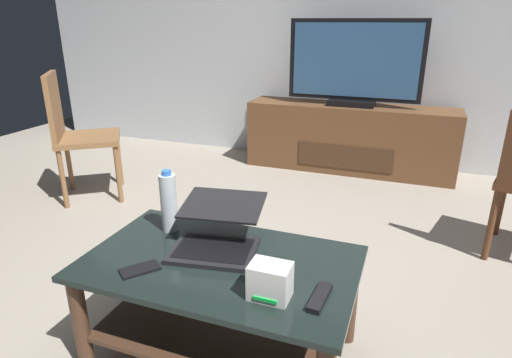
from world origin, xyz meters
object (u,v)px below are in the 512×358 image
Objects in this scene: coffee_table at (221,292)px; cell_phone at (140,269)px; water_bottle_near at (169,202)px; tv_remote at (320,297)px; side_chair at (75,130)px; media_cabinet at (349,138)px; laptop at (217,231)px; television at (355,65)px; router_box at (270,281)px.

cell_phone is (-0.24, -0.16, 0.14)m from coffee_table.
tv_remote is (0.72, -0.27, -0.12)m from water_bottle_near.
cell_phone is at bearing -41.89° from side_chair.
laptop is at bearing -93.76° from media_cabinet.
television reaches higher than media_cabinet.
coffee_table is 3.78× the size of water_bottle_near.
water_bottle_near is (-0.56, 0.31, 0.07)m from router_box.
router_box is at bearing -161.56° from tv_remote.
side_chair is (-1.81, -1.36, 0.23)m from media_cabinet.
cell_phone is (-0.34, -2.65, -0.49)m from television.
router_box is 0.49× the size of water_bottle_near.
coffee_table is 0.35m from router_box.
side_chair is (-1.70, 1.15, 0.23)m from coffee_table.
media_cabinet is 11.31× the size of tv_remote.
television is at bearing -90.00° from media_cabinet.
television is 2.29m from side_chair.
cell_phone is 0.65m from tv_remote.
television is at bearing 100.95° from tv_remote.
tv_remote is at bearing -20.41° from water_bottle_near.
tv_remote is (2.11, -1.26, -0.08)m from side_chair.
coffee_table is 2.07m from side_chair.
side_chair is 1.97m from cell_phone.
media_cabinet is 4.11× the size of laptop.
side_chair is 3.47× the size of water_bottle_near.
water_bottle_near is (-0.41, -2.33, -0.37)m from television.
side_chair is (-1.81, -1.34, -0.40)m from television.
media_cabinet is 12.92× the size of cell_phone.
television is (0.10, 2.49, 0.64)m from coffee_table.
media_cabinet is at bearing 93.21° from router_box.
water_bottle_near is at bearing 152.82° from coffee_table.
tv_remote is at bearing 14.22° from router_box.
media_cabinet is at bearing 37.08° from side_chair.
television is at bearing 87.68° from coffee_table.
coffee_table is 7.34× the size of cell_phone.
laptop reaches higher than tv_remote.
side_chair is at bearing 153.49° from tv_remote.
water_bottle_near reaches higher than tv_remote.
laptop is 2.75× the size of tv_remote.
media_cabinet is 2.70m from cell_phone.
media_cabinet is at bearing 90.00° from television.
laptop is (-0.16, -2.41, 0.21)m from media_cabinet.
cell_phone is at bearing -97.37° from television.
media_cabinet is at bearing 121.31° from cell_phone.
media_cabinet is at bearing 87.70° from coffee_table.
media_cabinet is 1.92× the size of side_chair.
cell_phone is (-0.19, -0.27, -0.06)m from laptop.
television reaches higher than water_bottle_near.
tv_remote reaches higher than cell_phone.
television is at bearing 93.24° from router_box.
coffee_table is at bearing -33.95° from side_chair.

